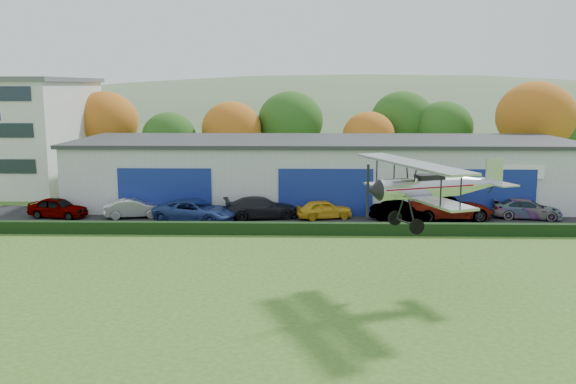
{
  "coord_description": "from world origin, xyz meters",
  "views": [
    {
      "loc": [
        3.29,
        -23.82,
        9.64
      ],
      "look_at": [
        2.51,
        9.33,
        4.0
      ],
      "focal_mm": 39.03,
      "sensor_mm": 36.0,
      "label": 1
    }
  ],
  "objects_px": {
    "car_1": "(134,208)",
    "biplane": "(431,185)",
    "car_5": "(401,211)",
    "car_7": "(527,209)",
    "car_2": "(195,211)",
    "car_3": "(261,208)",
    "hangar": "(323,171)",
    "car_0": "(58,208)",
    "car_4": "(324,209)",
    "car_6": "(450,208)"
  },
  "relations": [
    {
      "from": "car_5",
      "to": "car_0",
      "type": "bearing_deg",
      "value": 107.32
    },
    {
      "from": "car_2",
      "to": "car_7",
      "type": "bearing_deg",
      "value": -69.97
    },
    {
      "from": "car_3",
      "to": "car_7",
      "type": "height_order",
      "value": "car_3"
    },
    {
      "from": "car_6",
      "to": "hangar",
      "type": "bearing_deg",
      "value": 46.04
    },
    {
      "from": "biplane",
      "to": "car_0",
      "type": "bearing_deg",
      "value": 125.35
    },
    {
      "from": "car_1",
      "to": "car_3",
      "type": "height_order",
      "value": "car_3"
    },
    {
      "from": "car_1",
      "to": "hangar",
      "type": "bearing_deg",
      "value": -76.99
    },
    {
      "from": "hangar",
      "to": "car_0",
      "type": "height_order",
      "value": "hangar"
    },
    {
      "from": "car_1",
      "to": "car_6",
      "type": "xyz_separation_m",
      "value": [
        23.15,
        -0.04,
        0.14
      ]
    },
    {
      "from": "car_5",
      "to": "car_1",
      "type": "bearing_deg",
      "value": 106.58
    },
    {
      "from": "car_6",
      "to": "car_7",
      "type": "relative_size",
      "value": 1.23
    },
    {
      "from": "hangar",
      "to": "car_7",
      "type": "height_order",
      "value": "hangar"
    },
    {
      "from": "car_3",
      "to": "car_5",
      "type": "distance_m",
      "value": 10.08
    },
    {
      "from": "hangar",
      "to": "car_1",
      "type": "relative_size",
      "value": 9.56
    },
    {
      "from": "car_2",
      "to": "car_6",
      "type": "xyz_separation_m",
      "value": [
        18.37,
        1.49,
        0.03
      ]
    },
    {
      "from": "car_4",
      "to": "car_6",
      "type": "xyz_separation_m",
      "value": [
        9.15,
        -0.03,
        0.15
      ]
    },
    {
      "from": "hangar",
      "to": "car_3",
      "type": "xyz_separation_m",
      "value": [
        -4.72,
        -6.93,
        -1.82
      ]
    },
    {
      "from": "biplane",
      "to": "car_4",
      "type": "bearing_deg",
      "value": 84.2
    },
    {
      "from": "car_3",
      "to": "car_1",
      "type": "bearing_deg",
      "value": 77.82
    },
    {
      "from": "car_1",
      "to": "biplane",
      "type": "distance_m",
      "value": 24.79
    },
    {
      "from": "hangar",
      "to": "car_7",
      "type": "xyz_separation_m",
      "value": [
        14.72,
        -6.53,
        -1.9
      ]
    },
    {
      "from": "car_5",
      "to": "car_7",
      "type": "bearing_deg",
      "value": -64.63
    },
    {
      "from": "car_0",
      "to": "car_4",
      "type": "relative_size",
      "value": 1.08
    },
    {
      "from": "car_3",
      "to": "car_6",
      "type": "distance_m",
      "value": 13.76
    },
    {
      "from": "car_7",
      "to": "car_2",
      "type": "bearing_deg",
      "value": 103.64
    },
    {
      "from": "car_6",
      "to": "biplane",
      "type": "distance_m",
      "value": 17.23
    },
    {
      "from": "hangar",
      "to": "car_2",
      "type": "xyz_separation_m",
      "value": [
        -9.33,
        -8.46,
        -1.8
      ]
    },
    {
      "from": "biplane",
      "to": "hangar",
      "type": "bearing_deg",
      "value": 79.44
    },
    {
      "from": "car_3",
      "to": "car_6",
      "type": "xyz_separation_m",
      "value": [
        13.76,
        -0.04,
        0.05
      ]
    },
    {
      "from": "car_5",
      "to": "hangar",
      "type": "bearing_deg",
      "value": 53.59
    },
    {
      "from": "car_5",
      "to": "biplane",
      "type": "distance_m",
      "value": 15.99
    },
    {
      "from": "car_2",
      "to": "car_7",
      "type": "distance_m",
      "value": 24.13
    },
    {
      "from": "hangar",
      "to": "biplane",
      "type": "distance_m",
      "value": 23.5
    },
    {
      "from": "car_4",
      "to": "car_6",
      "type": "height_order",
      "value": "car_6"
    },
    {
      "from": "car_3",
      "to": "car_4",
      "type": "distance_m",
      "value": 4.61
    },
    {
      "from": "car_0",
      "to": "car_5",
      "type": "xyz_separation_m",
      "value": [
        25.06,
        -0.58,
        -0.04
      ]
    },
    {
      "from": "car_4",
      "to": "car_6",
      "type": "relative_size",
      "value": 0.67
    },
    {
      "from": "hangar",
      "to": "car_0",
      "type": "distance_m",
      "value": 21.03
    },
    {
      "from": "car_0",
      "to": "car_3",
      "type": "height_order",
      "value": "car_3"
    },
    {
      "from": "car_1",
      "to": "car_4",
      "type": "height_order",
      "value": "car_1"
    },
    {
      "from": "car_0",
      "to": "car_3",
      "type": "bearing_deg",
      "value": -76.53
    },
    {
      "from": "biplane",
      "to": "car_2",
      "type": "bearing_deg",
      "value": 112.05
    },
    {
      "from": "car_5",
      "to": "car_6",
      "type": "bearing_deg",
      "value": -61.13
    },
    {
      "from": "car_5",
      "to": "biplane",
      "type": "bearing_deg",
      "value": -165.34
    },
    {
      "from": "car_7",
      "to": "biplane",
      "type": "distance_m",
      "value": 19.97
    },
    {
      "from": "hangar",
      "to": "car_3",
      "type": "bearing_deg",
      "value": -124.27
    },
    {
      "from": "car_6",
      "to": "car_3",
      "type": "bearing_deg",
      "value": 83.53
    },
    {
      "from": "car_0",
      "to": "car_7",
      "type": "height_order",
      "value": "car_0"
    },
    {
      "from": "hangar",
      "to": "car_6",
      "type": "bearing_deg",
      "value": -37.65
    },
    {
      "from": "car_7",
      "to": "biplane",
      "type": "xyz_separation_m",
      "value": [
        -10.45,
        -16.45,
        4.34
      ]
    }
  ]
}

